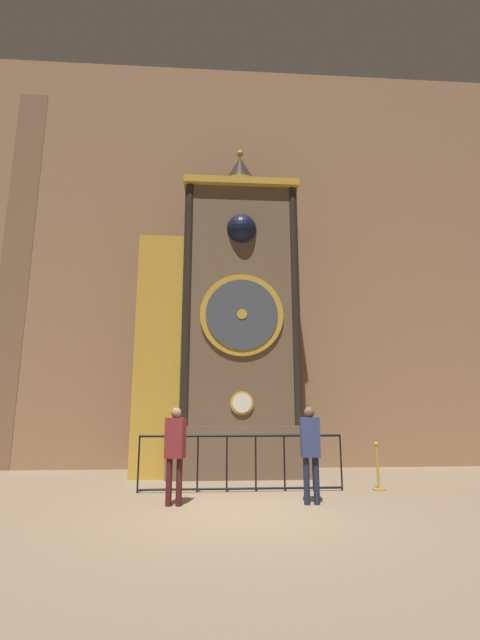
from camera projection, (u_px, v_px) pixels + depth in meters
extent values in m
plane|color=#847056|center=(242.00, 514.00, 7.01)|extent=(28.00, 28.00, 0.00)
cube|color=#936B4C|center=(230.00, 251.00, 13.82)|extent=(24.00, 0.30, 13.36)
cube|color=brown|center=(16.00, 266.00, 13.16)|extent=(0.90, 0.12, 12.02)
cube|color=brown|center=(240.00, 450.00, 11.17)|extent=(3.72, 1.61, 1.28)
cube|color=brown|center=(240.00, 302.00, 11.98)|extent=(2.98, 1.40, 6.71)
cube|color=gold|center=(240.00, 193.00, 12.54)|extent=(3.21, 1.54, 0.20)
cylinder|color=gold|center=(242.00, 403.00, 10.70)|extent=(0.58, 0.05, 0.58)
cylinder|color=silver|center=(242.00, 403.00, 10.67)|extent=(0.48, 0.03, 0.48)
cylinder|color=gold|center=(242.00, 315.00, 11.16)|extent=(2.19, 0.07, 2.19)
cylinder|color=#3D424C|center=(242.00, 314.00, 11.12)|extent=(1.88, 0.04, 1.88)
cylinder|color=gold|center=(242.00, 314.00, 11.10)|extent=(0.26, 0.03, 0.26)
cube|color=#3A2D21|center=(240.00, 236.00, 12.16)|extent=(1.04, 0.42, 1.04)
sphere|color=black|center=(241.00, 230.00, 11.75)|extent=(0.83, 0.83, 0.83)
cylinder|color=black|center=(187.00, 295.00, 11.28)|extent=(0.26, 0.26, 6.71)
cylinder|color=black|center=(295.00, 297.00, 11.47)|extent=(0.26, 0.26, 6.71)
cylinder|color=gold|center=(240.00, 187.00, 12.70)|extent=(0.96, 0.96, 0.30)
cone|color=black|center=(240.00, 170.00, 12.81)|extent=(0.91, 0.91, 0.84)
sphere|color=gold|center=(240.00, 154.00, 12.92)|extent=(0.20, 0.20, 0.20)
cube|color=brown|center=(161.00, 354.00, 11.59)|extent=(1.20, 1.19, 6.31)
cube|color=gold|center=(159.00, 351.00, 11.00)|extent=(1.26, 0.06, 6.31)
cylinder|color=black|center=(138.00, 464.00, 8.86)|extent=(0.04, 0.04, 1.15)
cylinder|color=black|center=(168.00, 464.00, 8.90)|extent=(0.04, 0.04, 1.15)
cylinder|color=black|center=(198.00, 463.00, 8.94)|extent=(0.04, 0.04, 1.15)
cylinder|color=black|center=(227.00, 463.00, 8.98)|extent=(0.04, 0.04, 1.15)
cylinder|color=black|center=(256.00, 463.00, 9.02)|extent=(0.04, 0.04, 1.15)
cylinder|color=black|center=(284.00, 463.00, 9.06)|extent=(0.04, 0.04, 1.15)
cylinder|color=black|center=(313.00, 462.00, 9.09)|extent=(0.04, 0.04, 1.15)
cylinder|color=black|center=(341.00, 462.00, 9.13)|extent=(0.04, 0.04, 1.15)
cylinder|color=black|center=(241.00, 436.00, 9.11)|extent=(4.28, 0.05, 0.05)
cylinder|color=black|center=(241.00, 489.00, 8.89)|extent=(4.28, 0.04, 0.04)
cylinder|color=#461518|center=(169.00, 482.00, 7.65)|extent=(0.11, 0.11, 0.82)
cylinder|color=#461518|center=(179.00, 482.00, 7.66)|extent=(0.11, 0.11, 0.82)
cube|color=maroon|center=(175.00, 438.00, 7.81)|extent=(0.39, 0.30, 0.71)
sphere|color=#8C664C|center=(176.00, 413.00, 7.90)|extent=(0.20, 0.20, 0.20)
cylinder|color=#1B213A|center=(307.00, 481.00, 7.76)|extent=(0.11, 0.11, 0.82)
cylinder|color=#1B213A|center=(316.00, 481.00, 7.78)|extent=(0.11, 0.11, 0.82)
cube|color=navy|center=(310.00, 437.00, 7.93)|extent=(0.35, 0.24, 0.71)
sphere|color=brown|center=(309.00, 412.00, 8.02)|extent=(0.20, 0.20, 0.20)
cylinder|color=#B28E33|center=(379.00, 489.00, 9.06)|extent=(0.28, 0.28, 0.04)
cylinder|color=#B28E33|center=(378.00, 468.00, 9.15)|extent=(0.06, 0.06, 0.91)
sphere|color=#B28E33|center=(376.00, 444.00, 9.25)|extent=(0.09, 0.09, 0.09)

